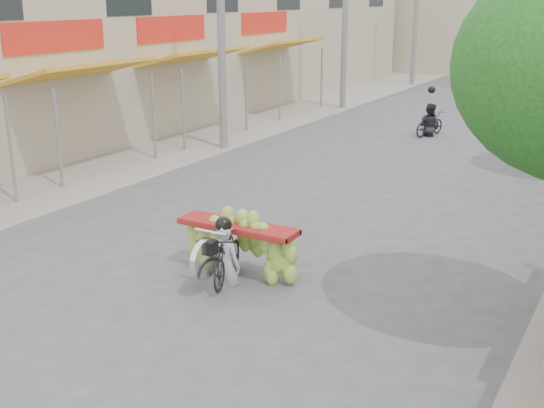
{
  "coord_description": "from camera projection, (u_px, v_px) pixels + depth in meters",
  "views": [
    {
      "loc": [
        6.17,
        -5.26,
        4.65
      ],
      "look_at": [
        0.45,
        4.77,
        1.1
      ],
      "focal_mm": 45.0,
      "sensor_mm": 36.0,
      "label": 1
    }
  ],
  "objects": [
    {
      "name": "bg_motorbike_c",
      "position": [
        504.0,
        82.0,
        31.59
      ],
      "size": [
        1.24,
        1.88,
        1.95
      ],
      "color": "black",
      "rests_on": "ground"
    },
    {
      "name": "shophouse_row_left",
      "position": [
        103.0,
        42.0,
        25.05
      ],
      "size": [
        9.77,
        40.0,
        6.0
      ],
      "color": "#B3A68D",
      "rests_on": "ground"
    },
    {
      "name": "utility_pole_mid",
      "position": [
        221.0,
        17.0,
        19.99
      ],
      "size": [
        0.6,
        0.24,
        8.0
      ],
      "color": "slate",
      "rests_on": "ground"
    },
    {
      "name": "ground",
      "position": [
        56.0,
        377.0,
        8.65
      ],
      "size": [
        120.0,
        120.0,
        0.0
      ],
      "primitive_type": "plane",
      "color": "#525357",
      "rests_on": "ground"
    },
    {
      "name": "bg_motorbike_b",
      "position": [
        511.0,
        96.0,
        26.67
      ],
      "size": [
        1.1,
        1.69,
        1.95
      ],
      "color": "black",
      "rests_on": "ground"
    },
    {
      "name": "banana_motorbike",
      "position": [
        232.0,
        242.0,
        11.48
      ],
      "size": [
        2.2,
        1.77,
        1.94
      ],
      "color": "black",
      "rests_on": "ground"
    },
    {
      "name": "utility_pole_far",
      "position": [
        345.0,
        11.0,
        27.46
      ],
      "size": [
        0.6,
        0.24,
        8.0
      ],
      "color": "slate",
      "rests_on": "ground"
    },
    {
      "name": "sidewalk_left",
      "position": [
        233.0,
        129.0,
        24.4
      ],
      "size": [
        4.0,
        60.0,
        0.12
      ],
      "primitive_type": "cube",
      "color": "gray",
      "rests_on": "ground"
    },
    {
      "name": "utility_pole_back",
      "position": [
        416.0,
        8.0,
        34.93
      ],
      "size": [
        0.6,
        0.24,
        8.0
      ],
      "color": "slate",
      "rests_on": "ground"
    },
    {
      "name": "bg_motorbike_a",
      "position": [
        430.0,
        113.0,
        23.26
      ],
      "size": [
        0.9,
        1.54,
        1.95
      ],
      "color": "black",
      "rests_on": "ground"
    }
  ]
}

